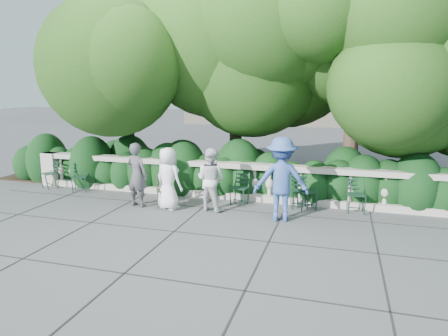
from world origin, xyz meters
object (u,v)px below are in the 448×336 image
(chair_c, at_px, (237,206))
(person_woman_grey, at_px, (137,175))
(chair_b, at_px, (80,193))
(chair_d, at_px, (309,211))
(chair_a, at_px, (46,189))
(person_casual_man, at_px, (211,179))
(chair_f, at_px, (300,210))
(chair_e, at_px, (356,214))
(person_businessman, at_px, (168,179))
(chair_weathered, at_px, (165,209))
(person_older_blue, at_px, (281,179))

(chair_c, distance_m, person_woman_grey, 2.64)
(chair_b, xyz_separation_m, chair_d, (6.42, 0.14, 0.00))
(chair_a, xyz_separation_m, person_casual_man, (5.36, -0.57, 0.77))
(chair_a, bearing_deg, person_casual_man, 19.91)
(chair_a, xyz_separation_m, chair_f, (7.46, 0.06, 0.00))
(chair_d, bearing_deg, chair_e, -23.57)
(person_woman_grey, xyz_separation_m, person_casual_man, (1.87, 0.22, -0.05))
(chair_d, height_order, chair_e, same)
(person_businessman, bearing_deg, chair_b, 7.47)
(chair_weathered, height_order, person_businessman, person_businessman)
(chair_c, distance_m, chair_weathered, 1.80)
(chair_weathered, relative_size, person_woman_grey, 0.52)
(chair_e, bearing_deg, person_businessman, -175.76)
(chair_c, bearing_deg, chair_weathered, -148.32)
(chair_f, bearing_deg, person_casual_man, -177.67)
(chair_f, xyz_separation_m, person_businessman, (-3.12, -0.83, 0.77))
(chair_d, distance_m, chair_e, 1.11)
(chair_b, bearing_deg, chair_f, -22.38)
(chair_a, height_order, chair_weathered, same)
(chair_e, height_order, person_businessman, person_businessman)
(chair_b, height_order, person_casual_man, person_casual_man)
(chair_b, relative_size, chair_weathered, 1.00)
(chair_c, bearing_deg, chair_f, 12.83)
(chair_c, height_order, person_businessman, person_businessman)
(chair_c, xyz_separation_m, chair_f, (1.55, 0.15, 0.00))
(person_older_blue, bearing_deg, person_businessman, -12.53)
(chair_weathered, height_order, person_woman_grey, person_woman_grey)
(chair_b, xyz_separation_m, person_businessman, (3.07, -0.66, 0.77))
(chair_a, height_order, person_businessman, person_businessman)
(chair_b, xyz_separation_m, person_older_blue, (5.85, -0.72, 0.95))
(chair_a, bearing_deg, person_woman_grey, 13.28)
(chair_e, relative_size, chair_weathered, 1.00)
(chair_a, relative_size, chair_c, 1.00)
(chair_weathered, distance_m, person_older_blue, 3.00)
(chair_b, bearing_deg, person_older_blue, -31.02)
(chair_c, height_order, chair_d, same)
(chair_c, height_order, person_casual_man, person_casual_man)
(person_woman_grey, bearing_deg, chair_d, -158.26)
(chair_e, relative_size, person_woman_grey, 0.52)
(person_businessman, xyz_separation_m, person_woman_grey, (-0.85, -0.01, 0.04))
(chair_c, height_order, chair_e, same)
(chair_b, distance_m, chair_weathered, 3.09)
(person_businessman, bearing_deg, chair_d, -146.89)
(chair_f, relative_size, person_businessman, 0.55)
(chair_d, bearing_deg, person_businessman, 168.06)
(chair_weathered, bearing_deg, chair_d, -11.76)
(chair_b, height_order, person_businessman, person_businessman)
(person_woman_grey, bearing_deg, chair_f, -157.20)
(chair_d, relative_size, person_woman_grey, 0.52)
(chair_weathered, xyz_separation_m, person_older_blue, (2.84, 0.01, 0.95))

